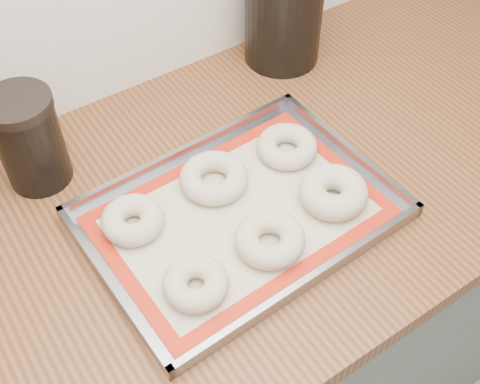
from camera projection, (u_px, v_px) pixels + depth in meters
cabinet at (179, 362)px, 1.28m from camera, size 3.00×0.65×0.86m
countertop at (157, 235)px, 0.94m from camera, size 3.06×0.68×0.04m
baking_tray at (240, 214)px, 0.93m from camera, size 0.47×0.35×0.03m
baking_mat at (240, 215)px, 0.94m from camera, size 0.43×0.31×0.00m
bagel_front_left at (196, 284)px, 0.83m from camera, size 0.10×0.10×0.03m
bagel_front_mid at (270, 239)px, 0.88m from camera, size 0.11×0.11×0.04m
bagel_front_right at (333, 192)px, 0.94m from camera, size 0.13×0.13×0.04m
bagel_back_left at (133, 220)px, 0.91m from camera, size 0.11×0.11×0.04m
bagel_back_mid at (214, 178)px, 0.96m from camera, size 0.12×0.12×0.04m
bagel_back_right at (287, 146)px, 1.01m from camera, size 0.11×0.11×0.03m
canister_mid at (29, 140)px, 0.93m from camera, size 0.11×0.11×0.16m
canister_right at (284, 11)px, 1.14m from camera, size 0.15×0.15×0.21m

